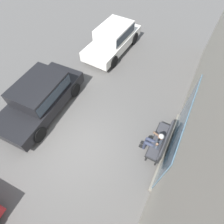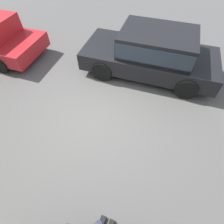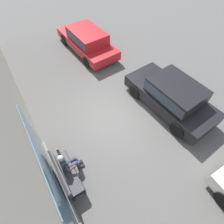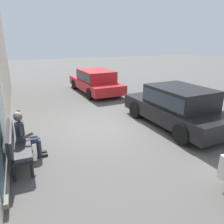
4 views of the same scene
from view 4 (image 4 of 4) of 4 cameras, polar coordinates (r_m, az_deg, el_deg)
ground_plane at (r=8.08m, az=-2.36°, el=-4.05°), size 60.00×60.00×0.00m
bench at (r=6.10m, az=-23.73°, el=-7.58°), size 1.69×0.55×1.01m
person_on_phone at (r=6.26m, az=-21.85°, el=-5.37°), size 0.73×0.74×1.35m
parked_car_mid at (r=8.32m, az=16.67°, el=1.77°), size 4.43×2.14×1.49m
parked_car_far at (r=13.24m, az=-4.36°, el=8.28°), size 4.78×2.12×1.36m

